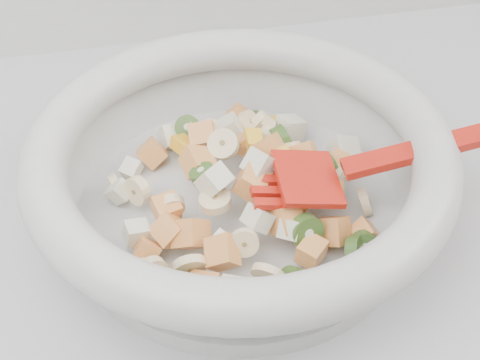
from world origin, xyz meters
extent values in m
cylinder|color=beige|center=(0.01, 1.42, 0.91)|extent=(0.29, 0.29, 0.02)
torus|color=beige|center=(0.01, 1.42, 0.98)|extent=(0.35, 0.35, 0.04)
cylinder|color=#FADEA7|center=(0.04, 1.50, 0.94)|extent=(0.02, 0.03, 0.03)
cylinder|color=#FADEA7|center=(0.05, 1.49, 0.94)|extent=(0.03, 0.03, 0.03)
cylinder|color=#FADEA7|center=(0.01, 1.49, 0.94)|extent=(0.04, 0.04, 0.02)
cylinder|color=#FADEA7|center=(-0.01, 1.39, 0.95)|extent=(0.04, 0.03, 0.01)
cylinder|color=#FADEA7|center=(0.05, 1.48, 0.94)|extent=(0.03, 0.03, 0.03)
cylinder|color=#FADEA7|center=(0.01, 1.45, 0.96)|extent=(0.03, 0.03, 0.03)
cylinder|color=#FADEA7|center=(0.00, 1.35, 0.94)|extent=(0.03, 0.02, 0.03)
cylinder|color=#FADEA7|center=(0.11, 1.39, 0.93)|extent=(0.02, 0.03, 0.03)
cylinder|color=#FADEA7|center=(-0.07, 1.43, 0.94)|extent=(0.02, 0.03, 0.03)
cylinder|color=#FADEA7|center=(-0.05, 1.40, 0.94)|extent=(0.03, 0.01, 0.03)
cylinder|color=#FADEA7|center=(0.05, 1.51, 0.93)|extent=(0.03, 0.03, 0.03)
cylinder|color=#FADEA7|center=(-0.01, 1.50, 0.94)|extent=(0.02, 0.04, 0.04)
cylinder|color=#FADEA7|center=(0.01, 1.33, 0.93)|extent=(0.03, 0.03, 0.04)
cylinder|color=#FADEA7|center=(0.00, 1.50, 0.94)|extent=(0.03, 0.03, 0.03)
cylinder|color=#FADEA7|center=(-0.04, 1.34, 0.94)|extent=(0.04, 0.02, 0.04)
cylinder|color=#FADEA7|center=(0.06, 1.46, 0.94)|extent=(0.03, 0.03, 0.03)
cylinder|color=#FADEA7|center=(-0.07, 1.35, 0.93)|extent=(0.04, 0.02, 0.04)
cylinder|color=#FADEA7|center=(-0.09, 1.46, 0.92)|extent=(0.02, 0.04, 0.04)
cylinder|color=#FADEA7|center=(-0.08, 1.35, 0.93)|extent=(0.02, 0.03, 0.03)
cylinder|color=#FADEA7|center=(0.09, 1.41, 0.94)|extent=(0.04, 0.04, 0.02)
cube|color=#D87944|center=(0.10, 1.35, 0.93)|extent=(0.03, 0.02, 0.03)
cube|color=#D87944|center=(0.04, 1.52, 0.93)|extent=(0.03, 0.03, 0.03)
cube|color=#D87944|center=(0.08, 1.44, 0.94)|extent=(0.03, 0.03, 0.03)
cube|color=#D87944|center=(-0.02, 1.35, 0.94)|extent=(0.03, 0.03, 0.03)
cube|color=#D87944|center=(-0.02, 1.44, 0.95)|extent=(0.03, 0.03, 0.03)
cube|color=#D87944|center=(-0.05, 1.38, 0.94)|extent=(0.04, 0.03, 0.04)
cube|color=#D87944|center=(-0.04, 1.37, 0.94)|extent=(0.03, 0.04, 0.04)
cube|color=#D87944|center=(0.04, 1.53, 0.92)|extent=(0.03, 0.03, 0.03)
cube|color=#D87944|center=(0.05, 1.39, 0.94)|extent=(0.03, 0.03, 0.03)
cube|color=#D87944|center=(0.04, 1.37, 0.94)|extent=(0.03, 0.04, 0.03)
cube|color=#D87944|center=(0.04, 1.44, 0.96)|extent=(0.03, 0.03, 0.03)
cube|color=#D87944|center=(0.08, 1.40, 0.94)|extent=(0.03, 0.03, 0.03)
cube|color=#D87944|center=(0.02, 1.40, 0.96)|extent=(0.04, 0.03, 0.03)
cube|color=#D87944|center=(0.03, 1.47, 0.94)|extent=(0.03, 0.02, 0.02)
cube|color=#D87944|center=(-0.05, 1.49, 0.93)|extent=(0.03, 0.03, 0.03)
cube|color=#D87944|center=(0.06, 1.42, 0.95)|extent=(0.03, 0.03, 0.03)
cube|color=#D87944|center=(0.05, 1.34, 0.93)|extent=(0.03, 0.03, 0.02)
cube|color=#D87944|center=(0.10, 1.43, 0.94)|extent=(0.03, 0.03, 0.03)
cube|color=#D87944|center=(0.08, 1.36, 0.93)|extent=(0.03, 0.04, 0.04)
cube|color=#D87944|center=(-0.01, 1.49, 0.94)|extent=(0.03, 0.03, 0.03)
cube|color=#D87944|center=(-0.05, 1.40, 0.94)|extent=(0.03, 0.03, 0.02)
cube|color=#D87944|center=(-0.07, 1.37, 0.93)|extent=(0.02, 0.02, 0.03)
cube|color=#D87944|center=(-0.04, 1.32, 0.93)|extent=(0.04, 0.03, 0.03)
cylinder|color=#589431|center=(0.09, 1.42, 0.94)|extent=(0.02, 0.03, 0.03)
cylinder|color=#589431|center=(-0.02, 1.42, 0.96)|extent=(0.03, 0.03, 0.02)
cylinder|color=#589431|center=(0.05, 1.52, 0.93)|extent=(0.04, 0.04, 0.02)
cylinder|color=#589431|center=(-0.02, 1.51, 0.94)|extent=(0.04, 0.03, 0.03)
cylinder|color=#589431|center=(-0.04, 1.32, 0.93)|extent=(0.04, 0.03, 0.03)
cylinder|color=#589431|center=(0.03, 1.32, 0.93)|extent=(0.02, 0.03, 0.03)
cylinder|color=#589431|center=(0.05, 1.35, 0.94)|extent=(0.04, 0.02, 0.03)
cylinder|color=#589431|center=(0.09, 1.34, 0.93)|extent=(0.03, 0.03, 0.04)
cylinder|color=#589431|center=(0.06, 1.47, 0.94)|extent=(0.02, 0.04, 0.04)
cylinder|color=#589431|center=(0.10, 1.34, 0.93)|extent=(0.03, 0.02, 0.03)
cube|color=beige|center=(-0.08, 1.39, 0.93)|extent=(0.02, 0.02, 0.02)
cube|color=beige|center=(-0.01, 1.41, 0.96)|extent=(0.03, 0.03, 0.03)
cube|color=beige|center=(-0.03, 1.51, 0.93)|extent=(0.03, 0.03, 0.03)
cube|color=beige|center=(0.03, 1.41, 0.96)|extent=(0.03, 0.03, 0.03)
cube|color=beige|center=(-0.09, 1.44, 0.93)|extent=(0.03, 0.03, 0.02)
cube|color=beige|center=(0.12, 1.45, 0.93)|extent=(0.03, 0.03, 0.03)
cube|color=beige|center=(0.02, 1.50, 0.94)|extent=(0.03, 0.03, 0.03)
cube|color=beige|center=(0.04, 1.36, 0.94)|extent=(0.03, 0.03, 0.02)
cube|color=beige|center=(0.08, 1.49, 0.93)|extent=(0.03, 0.03, 0.03)
cube|color=beige|center=(0.02, 1.37, 0.95)|extent=(0.03, 0.03, 0.03)
cube|color=beige|center=(-0.07, 1.48, 0.93)|extent=(0.02, 0.03, 0.02)
cube|color=beige|center=(-0.01, 1.35, 0.94)|extent=(0.03, 0.03, 0.03)
cube|color=beige|center=(-0.01, 1.31, 0.93)|extent=(0.03, 0.03, 0.03)
cube|color=gold|center=(-0.07, 1.34, 0.93)|extent=(0.03, 0.03, 0.03)
cube|color=gold|center=(0.07, 1.50, 0.93)|extent=(0.02, 0.02, 0.02)
cube|color=gold|center=(-0.02, 1.49, 0.94)|extent=(0.03, 0.03, 0.02)
cube|color=gold|center=(0.03, 1.46, 0.95)|extent=(0.02, 0.03, 0.01)
cube|color=gold|center=(0.05, 1.42, 0.96)|extent=(0.03, 0.03, 0.03)
cube|color=#B21A0F|center=(0.06, 1.39, 0.96)|extent=(0.05, 0.06, 0.02)
cube|color=#B21A0F|center=(0.03, 1.41, 0.96)|extent=(0.03, 0.01, 0.01)
cube|color=#B21A0F|center=(0.03, 1.40, 0.96)|extent=(0.03, 0.01, 0.01)
cube|color=#B21A0F|center=(0.03, 1.38, 0.96)|extent=(0.03, 0.01, 0.01)
cube|color=#B21A0F|center=(0.03, 1.37, 0.96)|extent=(0.03, 0.01, 0.01)
cube|color=#B21A0F|center=(0.18, 1.38, 0.98)|extent=(0.18, 0.03, 0.04)
camera|label=1|loc=(-0.09, 0.97, 1.36)|focal=55.00mm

